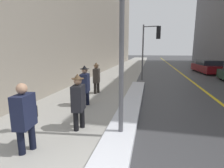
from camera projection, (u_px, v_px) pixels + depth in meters
The scene contains 10 objects.
sidewalk_slab at pixel (120, 73), 17.45m from camera, with size 4.00×80.00×0.01m.
road_centre_stripe at pixel (183, 75), 16.19m from camera, with size 0.16×80.00×0.00m.
snow_bank_curb at pixel (130, 106), 6.91m from camera, with size 0.78×10.06×0.17m.
lamp_post at pixel (122, 17), 4.04m from camera, with size 0.28×0.28×5.08m.
traffic_light_near at pixel (152, 40), 12.95m from camera, with size 1.31×0.33×4.13m.
pedestrian_nearside at pixel (25, 115), 3.80m from camera, with size 0.36×0.74×1.58m.
pedestrian_with_shoulder_bag at pixel (79, 100), 4.93m from camera, with size 0.35×0.73×1.63m.
pedestrian_in_glasses at pixel (85, 84), 7.06m from camera, with size 0.36×0.74×1.67m.
pedestrian_trailing at pixel (96, 77), 9.13m from camera, with size 0.36×0.54×1.64m.
parked_car_maroon at pixel (208, 67), 17.67m from camera, with size 2.23×4.85×1.28m.
Camera 1 is at (0.93, -2.10, 2.26)m, focal length 28.00 mm.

